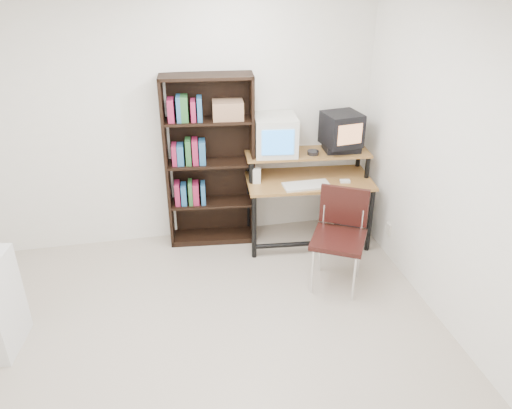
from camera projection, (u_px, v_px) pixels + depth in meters
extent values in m
cube|color=beige|center=(212.00, 360.00, 3.90)|extent=(4.00, 4.00, 0.01)
cube|color=white|center=(192.00, 4.00, 2.71)|extent=(4.00, 4.00, 0.01)
cube|color=white|center=(182.00, 122.00, 5.05)|extent=(4.00, 0.01, 2.60)
cube|color=white|center=(474.00, 188.00, 3.67)|extent=(0.01, 4.00, 2.60)
cube|color=olive|center=(309.00, 180.00, 5.19)|extent=(1.34, 0.76, 0.03)
cube|color=olive|center=(307.00, 153.00, 5.19)|extent=(1.32, 0.50, 0.02)
cylinder|color=black|center=(254.00, 227.00, 5.05)|extent=(0.05, 0.05, 0.72)
cylinder|color=black|center=(370.00, 220.00, 5.17)|extent=(0.05, 0.05, 0.72)
cylinder|color=black|center=(249.00, 191.00, 5.48)|extent=(0.05, 0.05, 0.98)
cylinder|color=black|center=(355.00, 186.00, 5.61)|extent=(0.05, 0.05, 0.98)
cylinder|color=black|center=(312.00, 243.00, 5.22)|extent=(1.21, 0.16, 0.05)
cube|color=beige|center=(275.00, 135.00, 5.09)|extent=(0.47, 0.47, 0.40)
cube|color=#2A7DDF|center=(278.00, 143.00, 4.89)|extent=(0.32, 0.05, 0.25)
cube|color=black|center=(341.00, 148.00, 5.21)|extent=(0.38, 0.29, 0.08)
cube|color=black|center=(341.00, 129.00, 5.11)|extent=(0.40, 0.39, 0.34)
cube|color=tan|center=(350.00, 135.00, 4.96)|extent=(0.26, 0.05, 0.20)
cylinder|color=#26262B|center=(313.00, 153.00, 5.12)|extent=(0.14, 0.14, 0.05)
cube|color=beige|center=(307.00, 186.00, 5.02)|extent=(0.47, 0.21, 0.03)
cube|color=black|center=(343.00, 183.00, 5.12)|extent=(0.22, 0.19, 0.01)
cube|color=white|center=(345.00, 181.00, 5.11)|extent=(0.11, 0.08, 0.03)
cube|color=beige|center=(257.00, 176.00, 5.07)|extent=(0.09, 0.09, 0.17)
cube|color=black|center=(347.00, 220.00, 5.48)|extent=(0.29, 0.48, 0.42)
cube|color=black|center=(338.00, 240.00, 4.55)|extent=(0.64, 0.64, 0.04)
cube|color=black|center=(344.00, 206.00, 4.61)|extent=(0.41, 0.25, 0.38)
cylinder|color=silver|center=(312.00, 271.00, 4.56)|extent=(0.02, 0.02, 0.48)
cylinder|color=silver|center=(354.00, 279.00, 4.46)|extent=(0.02, 0.02, 0.48)
cylinder|color=silver|center=(320.00, 250.00, 4.88)|extent=(0.02, 0.02, 0.48)
cylinder|color=silver|center=(359.00, 256.00, 4.78)|extent=(0.02, 0.02, 0.48)
cube|color=black|center=(167.00, 165.00, 5.09)|extent=(0.06, 0.30, 1.81)
cube|color=black|center=(252.00, 161.00, 5.17)|extent=(0.06, 0.30, 1.81)
cube|color=black|center=(210.00, 158.00, 5.25)|extent=(0.90, 0.11, 1.81)
cube|color=black|center=(206.00, 76.00, 4.72)|extent=(0.93, 0.39, 0.03)
cube|color=black|center=(213.00, 236.00, 5.53)|extent=(0.93, 0.39, 0.06)
cube|color=black|center=(212.00, 202.00, 5.33)|extent=(0.87, 0.36, 0.03)
cube|color=black|center=(210.00, 163.00, 5.13)|extent=(0.87, 0.36, 0.02)
cube|color=black|center=(208.00, 121.00, 4.92)|extent=(0.87, 0.36, 0.02)
cube|color=#946A4B|center=(228.00, 110.00, 4.89)|extent=(0.32, 0.25, 0.18)
cube|color=beige|center=(389.00, 229.00, 5.13)|extent=(0.02, 0.08, 0.12)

